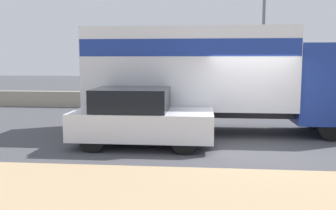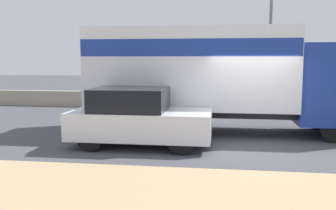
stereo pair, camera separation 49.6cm
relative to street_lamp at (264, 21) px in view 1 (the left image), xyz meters
The scene contains 5 objects.
ground_plane 8.57m from the street_lamp, 99.38° to the right, with size 80.00×80.00×0.00m, color #47474C.
stone_wall_backdrop 3.89m from the street_lamp, 161.77° to the left, with size 60.00×0.35×0.77m.
street_lamp is the anchor object (origin of this frame).
box_truck 6.16m from the street_lamp, 113.67° to the right, with size 8.52×2.49×3.34m.
car_hatchback 9.29m from the street_lamp, 120.19° to the right, with size 3.82×1.82×1.59m.
Camera 1 is at (-1.41, -10.03, 2.40)m, focal length 40.00 mm.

